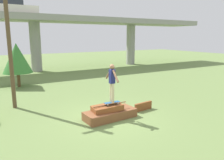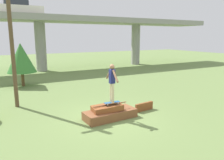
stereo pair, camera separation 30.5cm
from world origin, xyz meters
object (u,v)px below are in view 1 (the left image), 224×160
Objects in this scene: skateboard at (112,102)px; utility_pole at (9,39)px; tree_behind_left at (17,58)px; skater at (112,80)px; car_on_overpass_mid at (12,8)px.

skateboard is 0.11× the size of utility_pole.
skateboard is at bearing -72.96° from tree_behind_left.
skater is at bearing -72.96° from tree_behind_left.
skateboard is 0.44× the size of skater.
tree_behind_left reaches higher than skateboard.
skater is 0.25× the size of utility_pole.
skater is 16.35m from car_on_overpass_mid.
skateboard is 0.23× the size of tree_behind_left.
utility_pole is (-3.62, 3.89, 1.75)m from skater.
utility_pole is at bearing -99.68° from tree_behind_left.
skater is at bearing -82.61° from car_on_overpass_mid.
utility_pole is at bearing 132.94° from skateboard.
tree_behind_left is at bearing 107.04° from skateboard.
skater is at bearing -47.06° from utility_pole.
tree_behind_left reaches higher than skater.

